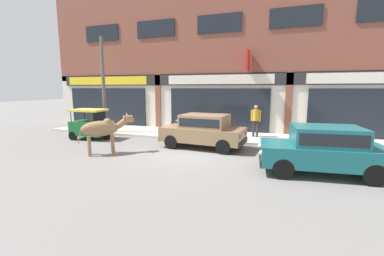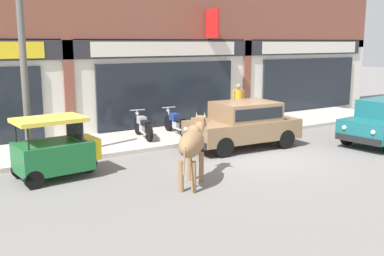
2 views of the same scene
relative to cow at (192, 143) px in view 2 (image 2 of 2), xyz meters
name	(u,v)px [view 2 (image 2 of 2)]	position (x,y,z in m)	size (l,w,h in m)	color
ground_plane	(257,156)	(3.03, 1.22, -1.01)	(90.00, 90.00, 0.00)	slate
sidewalk	(189,133)	(3.03, 4.90, -0.94)	(19.00, 2.96, 0.13)	#B7AFA3
cow	(192,143)	(0.00, 0.00, 0.00)	(1.68, 1.67, 1.61)	#936B47
car_2	(244,122)	(3.40, 2.30, -0.19)	(3.70, 1.84, 1.46)	black
auto_rickshaw	(56,152)	(-2.51, 2.26, -0.35)	(2.03, 1.28, 1.52)	black
motorcycle_0	(143,126)	(1.15, 4.85, -0.49)	(0.59, 1.80, 0.88)	black
motorcycle_1	(176,123)	(2.43, 4.81, -0.49)	(0.52, 1.81, 0.88)	black
pedestrian	(238,100)	(5.32, 4.98, 0.11)	(0.50, 0.32, 1.60)	#2D2D33
utility_pole	(24,65)	(-2.80, 3.72, 1.72)	(0.18, 0.18, 5.19)	#595651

